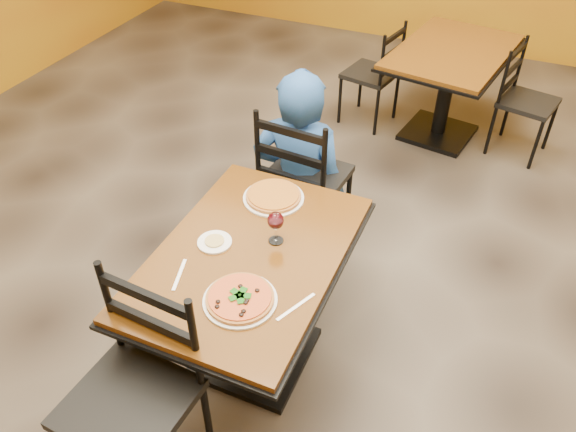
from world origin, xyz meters
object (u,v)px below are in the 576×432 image
at_px(table_second, 449,73).
at_px(plate_main, 240,300).
at_px(chair_second_left, 371,74).
at_px(wine_glass, 276,226).
at_px(chair_main_near, 128,404).
at_px(chair_main_far, 306,178).
at_px(plate_far, 274,198).
at_px(pizza_far, 273,196).
at_px(chair_second_right, 528,103).
at_px(table_main, 251,282).
at_px(diner, 299,160).
at_px(pizza_main, 240,298).
at_px(side_plate, 215,242).

bearing_deg(table_second, plate_main, -96.38).
relative_size(chair_second_left, wine_glass, 4.77).
bearing_deg(chair_main_near, table_second, 84.10).
bearing_deg(plate_main, chair_main_near, -119.56).
distance_m(chair_main_far, plate_far, 0.61).
bearing_deg(pizza_far, chair_main_far, 94.41).
bearing_deg(chair_second_right, table_main, 171.47).
xyz_separation_m(chair_second_left, diner, (0.03, -1.62, 0.16)).
distance_m(table_main, chair_main_near, 0.77).
bearing_deg(chair_main_near, pizza_main, 64.51).
height_order(chair_main_far, pizza_far, chair_main_far).
bearing_deg(pizza_far, plate_main, -76.80).
distance_m(diner, side_plate, 1.03).
height_order(chair_main_near, plate_main, chair_main_near).
distance_m(chair_second_right, side_plate, 2.92).
height_order(table_main, side_plate, side_plate).
relative_size(plate_main, side_plate, 1.94).
distance_m(chair_main_far, chair_second_right, 2.03).
bearing_deg(chair_second_right, chair_main_far, 158.57).
bearing_deg(table_main, pizza_main, -70.71).
xyz_separation_m(diner, plate_far, (0.11, -0.60, 0.17)).
distance_m(chair_main_far, side_plate, 1.00).
bearing_deg(plate_main, chair_main_far, 99.33).
bearing_deg(plate_main, chair_second_right, 71.92).
bearing_deg(plate_far, chair_second_left, 93.56).
bearing_deg(diner, chair_main_far, 132.65).
relative_size(pizza_main, plate_far, 0.92).
distance_m(table_second, plate_far, 2.28).
bearing_deg(wine_glass, side_plate, -153.59).
bearing_deg(pizza_far, chair_main_near, -95.36).
height_order(chair_second_right, side_plate, chair_second_right).
xyz_separation_m(table_main, diner, (-0.17, 1.01, 0.03)).
distance_m(chair_main_far, chair_second_left, 1.67).
bearing_deg(wine_glass, table_main, -122.81).
xyz_separation_m(chair_main_far, plate_main, (0.20, -1.23, 0.25)).
bearing_deg(pizza_main, chair_main_far, 99.33).
distance_m(table_main, chair_second_right, 2.83).
bearing_deg(wine_glass, table_second, 82.22).
distance_m(chair_second_right, plate_far, 2.50).
distance_m(plate_main, side_plate, 0.38).
height_order(chair_second_left, plate_far, chair_second_left).
bearing_deg(diner, plate_main, 93.66).
height_order(chair_main_near, wine_glass, chair_main_near).
height_order(diner, plate_main, diner).
xyz_separation_m(plate_far, pizza_far, (0.00, 0.00, 0.02)).
xyz_separation_m(diner, pizza_far, (0.11, -0.60, 0.18)).
xyz_separation_m(pizza_main, side_plate, (-0.27, 0.27, -0.02)).
height_order(table_main, chair_second_left, chair_second_left).
height_order(diner, pizza_main, diner).
bearing_deg(chair_main_far, side_plate, 90.46).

